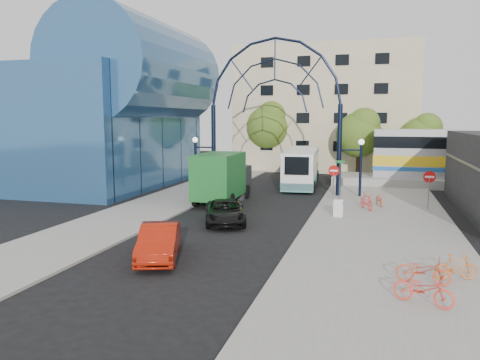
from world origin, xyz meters
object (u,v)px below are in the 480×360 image
(tree_north_a, at_px, (360,132))
(green_truck, at_px, (223,178))
(stop_sign, at_px, (334,174))
(black_suv, at_px, (225,212))
(sandwich_board, at_px, (338,207))
(do_not_enter_sign, at_px, (429,181))
(city_bus, at_px, (302,166))
(bike_far_c, at_px, (423,289))
(gateway_arch, at_px, (275,84))
(bike_far_a, at_px, (423,270))
(street_name_sign, at_px, (340,171))
(red_sedan, at_px, (159,242))
(bike_far_b, at_px, (456,267))
(tree_north_c, at_px, (423,135))
(tree_north_b, at_px, (270,125))
(bike_near_a, at_px, (380,199))
(bike_near_b, at_px, (366,201))

(tree_north_a, bearing_deg, green_truck, -118.16)
(stop_sign, height_order, black_suv, stop_sign)
(sandwich_board, bearing_deg, do_not_enter_sign, 36.68)
(sandwich_board, bearing_deg, city_bus, 107.14)
(green_truck, distance_m, bike_far_c, 20.12)
(gateway_arch, height_order, bike_far_a, gateway_arch)
(city_bus, bearing_deg, street_name_sign, -66.38)
(red_sedan, relative_size, bike_far_b, 2.79)
(green_truck, relative_size, bike_far_a, 3.82)
(tree_north_c, distance_m, black_suv, 28.17)
(sandwich_board, distance_m, bike_far_b, 11.15)
(tree_north_b, bearing_deg, stop_sign, -64.17)
(sandwich_board, bearing_deg, bike_far_b, -63.82)
(tree_north_c, relative_size, city_bus, 0.55)
(tree_north_a, distance_m, tree_north_b, 10.79)
(tree_north_b, xyz_separation_m, red_sedan, (2.78, -34.19, -4.53))
(gateway_arch, bearing_deg, bike_near_a, -23.90)
(bike_far_a, distance_m, bike_far_c, 2.01)
(green_truck, bearing_deg, black_suv, -71.89)
(bike_far_c, bearing_deg, tree_north_b, 41.36)
(bike_far_b, bearing_deg, tree_north_c, -20.65)
(street_name_sign, height_order, bike_near_b, street_name_sign)
(tree_north_b, bearing_deg, tree_north_a, -21.80)
(black_suv, bearing_deg, tree_north_b, 77.89)
(green_truck, relative_size, bike_far_b, 4.44)
(bike_far_a, bearing_deg, bike_far_b, -47.78)
(green_truck, bearing_deg, do_not_enter_sign, 1.39)
(tree_north_c, xyz_separation_m, bike_far_b, (-1.60, -31.96, -3.68))
(tree_north_b, height_order, bike_far_c, tree_north_b)
(red_sedan, height_order, bike_far_b, red_sedan)
(city_bus, bearing_deg, bike_far_b, -73.53)
(stop_sign, xyz_separation_m, bike_near_b, (2.37, -3.20, -1.34))
(tree_north_c, bearing_deg, bike_near_b, -104.53)
(sandwich_board, distance_m, red_sedan, 12.24)
(tree_north_b, height_order, black_suv, tree_north_b)
(tree_north_a, xyz_separation_m, bike_near_b, (1.04, -17.13, -3.95))
(do_not_enter_sign, bearing_deg, gateway_arch, 160.01)
(do_not_enter_sign, distance_m, bike_far_b, 14.10)
(black_suv, relative_size, bike_near_b, 2.69)
(do_not_enter_sign, bearing_deg, city_bus, 134.62)
(tree_north_b, relative_size, bike_near_b, 4.53)
(tree_north_a, relative_size, bike_far_c, 3.69)
(street_name_sign, bearing_deg, tree_north_b, 117.65)
(tree_north_a, relative_size, bike_far_b, 4.40)
(do_not_enter_sign, distance_m, black_suv, 13.52)
(tree_north_b, height_order, city_bus, tree_north_b)
(stop_sign, bearing_deg, green_truck, -161.01)
(sandwich_board, bearing_deg, red_sedan, -123.19)
(tree_north_c, relative_size, black_suv, 1.37)
(gateway_arch, height_order, street_name_sign, gateway_arch)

